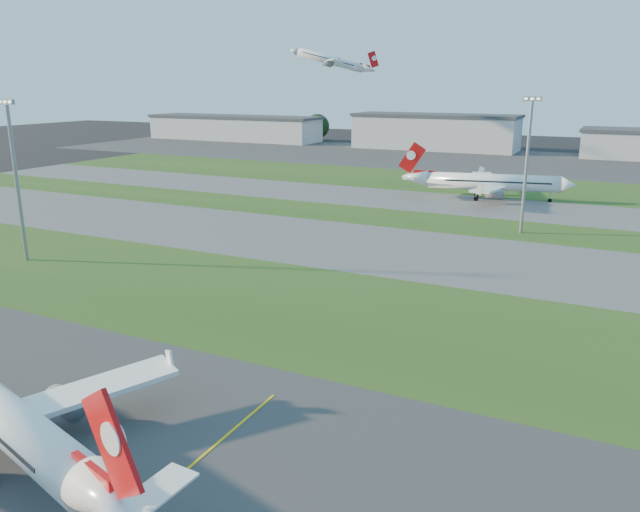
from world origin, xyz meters
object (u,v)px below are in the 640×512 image
Objects in this scene: airliner_taxiing at (491,182)px; light_mast_west at (15,170)px; light_mast_centre at (527,157)px; airliner_parked at (2,416)px.

light_mast_west is (-57.23, -89.69, 10.48)m from airliner_taxiing.
light_mast_west is 1.00× the size of light_mast_centre.
light_mast_centre is (12.77, -33.69, 10.48)m from airliner_taxiing.
airliner_parked is 1.28× the size of light_mast_west.
light_mast_centre is (70.00, 56.00, 0.00)m from light_mast_west.
airliner_parked is 62.24m from light_mast_west.
airliner_taxiing is 1.52× the size of light_mast_centre.
light_mast_west is 89.64m from light_mast_centre.
airliner_taxiing is (10.73, 129.55, 0.64)m from airliner_parked.
airliner_parked is at bearing -103.78° from light_mast_centre.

